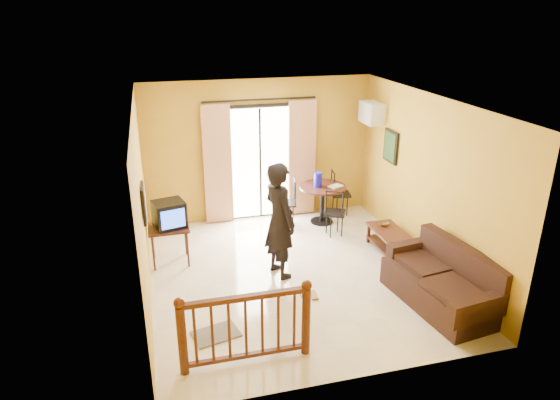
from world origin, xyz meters
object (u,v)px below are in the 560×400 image
object	(u,v)px
television	(169,214)
coffee_table	(388,237)
dining_table	(322,194)
standing_person	(279,220)
sofa	(444,284)

from	to	relation	value
television	coffee_table	world-z (taller)	television
television	dining_table	xyz separation A→B (m)	(3.00, 0.95, -0.27)
standing_person	dining_table	bearing A→B (deg)	-54.86
television	sofa	xyz separation A→B (m)	(3.73, -2.28, -0.55)
dining_table	standing_person	world-z (taller)	standing_person
coffee_table	sofa	size ratio (longest dim) A/B	0.45
dining_table	coffee_table	distance (m)	1.69
dining_table	standing_person	bearing A→B (deg)	-126.95
dining_table	television	bearing A→B (deg)	-162.36
coffee_table	sofa	world-z (taller)	sofa
coffee_table	standing_person	distance (m)	2.19
television	standing_person	bearing A→B (deg)	-40.34
dining_table	sofa	distance (m)	3.33
television	coffee_table	bearing A→B (deg)	-21.86
dining_table	standing_person	size ratio (longest dim) A/B	0.49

